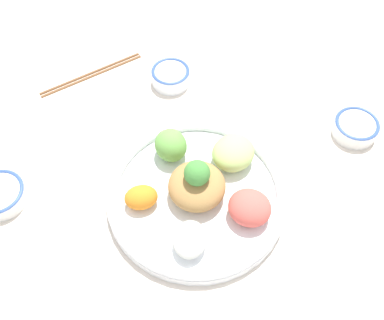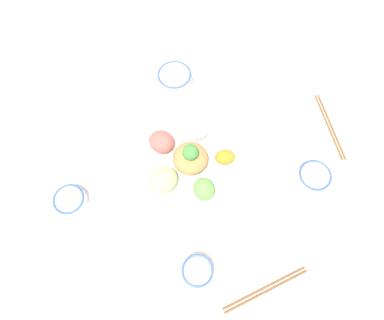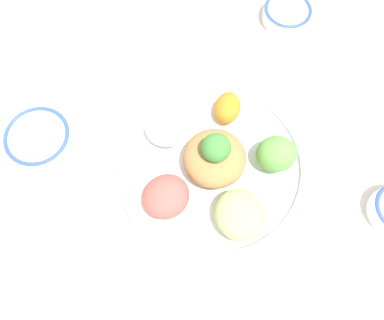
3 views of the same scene
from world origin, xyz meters
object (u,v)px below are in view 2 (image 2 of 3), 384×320
at_px(salad_platter, 189,162).
at_px(rice_bowl_plain, 70,200).
at_px(sauce_bowl_red, 314,176).
at_px(serving_spoon_main, 115,302).
at_px(rice_bowl_blue, 175,78).
at_px(chopsticks_pair_far, 330,126).
at_px(chopsticks_pair_near, 266,290).
at_px(sauce_bowl_dark, 197,271).

distance_m(salad_platter, rice_bowl_plain, 0.36).
bearing_deg(sauce_bowl_red, salad_platter, 162.74).
relative_size(rice_bowl_plain, serving_spoon_main, 0.71).
bearing_deg(rice_bowl_blue, rice_bowl_plain, -135.48).
bearing_deg(sauce_bowl_red, rice_bowl_blue, 129.72).
bearing_deg(rice_bowl_blue, salad_platter, -91.44).
bearing_deg(salad_platter, chopsticks_pair_far, 5.82).
xyz_separation_m(salad_platter, sauce_bowl_red, (0.35, -0.11, -0.01)).
bearing_deg(chopsticks_pair_far, sauce_bowl_red, 142.92).
height_order(sauce_bowl_red, rice_bowl_blue, rice_bowl_blue).
height_order(salad_platter, serving_spoon_main, salad_platter).
xyz_separation_m(rice_bowl_blue, chopsticks_pair_near, (0.13, -0.69, -0.02)).
distance_m(sauce_bowl_red, rice_bowl_plain, 0.71).
bearing_deg(chopsticks_pair_near, serving_spoon_main, -20.16).
distance_m(salad_platter, serving_spoon_main, 0.43).
height_order(sauce_bowl_dark, rice_bowl_plain, sauce_bowl_dark).
xyz_separation_m(rice_bowl_blue, serving_spoon_main, (-0.27, -0.65, -0.02)).
xyz_separation_m(sauce_bowl_red, serving_spoon_main, (-0.61, -0.23, -0.02)).
distance_m(rice_bowl_blue, chopsticks_pair_far, 0.53).
bearing_deg(rice_bowl_blue, sauce_bowl_red, -50.28).
xyz_separation_m(rice_bowl_plain, chopsticks_pair_near, (0.49, -0.33, -0.02)).
distance_m(chopsticks_pair_near, serving_spoon_main, 0.40).
height_order(salad_platter, rice_bowl_plain, salad_platter).
distance_m(sauce_bowl_red, rice_bowl_blue, 0.54).
relative_size(salad_platter, chopsticks_pair_far, 1.40).
bearing_deg(salad_platter, chopsticks_pair_near, -70.81).
bearing_deg(salad_platter, serving_spoon_main, -127.30).
bearing_deg(chopsticks_pair_near, sauce_bowl_red, -142.87).
distance_m(rice_bowl_blue, serving_spoon_main, 0.70).
height_order(salad_platter, sauce_bowl_red, salad_platter).
relative_size(sauce_bowl_red, rice_bowl_blue, 0.86).
xyz_separation_m(salad_platter, sauce_bowl_dark, (-0.03, -0.31, -0.01)).
distance_m(salad_platter, sauce_bowl_dark, 0.31).
bearing_deg(salad_platter, sauce_bowl_dark, -96.35).
xyz_separation_m(sauce_bowl_dark, chopsticks_pair_far, (0.50, 0.35, -0.02)).
bearing_deg(serving_spoon_main, chopsticks_pair_near, 169.18).
bearing_deg(sauce_bowl_dark, sauce_bowl_red, 26.76).
relative_size(sauce_bowl_dark, chopsticks_pair_far, 0.36).
distance_m(sauce_bowl_red, serving_spoon_main, 0.66).
relative_size(sauce_bowl_red, rice_bowl_plain, 1.08).
height_order(rice_bowl_blue, serving_spoon_main, rice_bowl_blue).
height_order(chopsticks_pair_near, chopsticks_pair_far, same).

